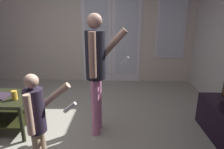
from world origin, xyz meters
TOP-DOWN VIEW (x-y plane):
  - ground_plane at (0.00, 0.00)m, footprint 5.33×4.86m
  - wall_back_with_doors at (0.12, 2.40)m, footprint 5.33×0.09m
  - coffee_table at (-0.77, 0.15)m, footprint 0.86×0.61m
  - person_adult at (0.56, 0.15)m, footprint 0.56×0.43m
  - person_child at (0.10, -0.67)m, footprint 0.44×0.30m
  - cup_near_edge at (-0.52, 0.06)m, footprint 0.07×0.07m

SIDE VIEW (x-z plane):
  - ground_plane at x=0.00m, z-range -0.02..0.00m
  - coffee_table at x=-0.77m, z-range 0.11..0.62m
  - cup_near_edge at x=-0.52m, z-range 0.51..0.63m
  - person_child at x=0.10m, z-range 0.11..1.19m
  - person_adult at x=0.56m, z-range 0.16..1.75m
  - wall_back_with_doors at x=0.12m, z-range -0.04..2.72m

